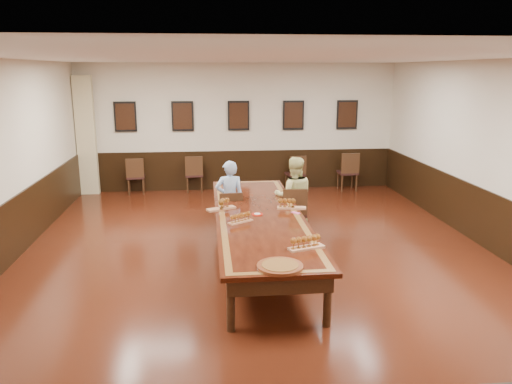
{
  "coord_description": "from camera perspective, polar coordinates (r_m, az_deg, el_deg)",
  "views": [
    {
      "loc": [
        -0.82,
        -7.7,
        3.02
      ],
      "look_at": [
        0.0,
        0.5,
        1.0
      ],
      "focal_mm": 35.0,
      "sensor_mm": 36.0,
      "label": 1
    }
  ],
  "objects": [
    {
      "name": "floor",
      "position": [
        8.31,
        0.34,
        -7.6
      ],
      "size": [
        8.0,
        10.0,
        0.02
      ],
      "primitive_type": "cube",
      "color": "black",
      "rests_on": "ground"
    },
    {
      "name": "flight_d",
      "position": [
        6.54,
        5.76,
        -5.8
      ],
      "size": [
        0.51,
        0.3,
        0.18
      ],
      "color": "#A86B46",
      "rests_on": "conference_table"
    },
    {
      "name": "wall_right",
      "position": [
        9.19,
        26.11,
        3.48
      ],
      "size": [
        0.02,
        10.0,
        3.2
      ],
      "primitive_type": "cube",
      "color": "beige",
      "rests_on": "floor"
    },
    {
      "name": "curtain",
      "position": [
        12.95,
        -18.84,
        6.08
      ],
      "size": [
        0.45,
        0.18,
        2.9
      ],
      "primitive_type": "cube",
      "color": "#C0B384",
      "rests_on": "floor"
    },
    {
      "name": "person_man",
      "position": [
        9.16,
        -3.02,
        -0.8
      ],
      "size": [
        0.54,
        0.37,
        1.43
      ],
      "primitive_type": "imported",
      "rotation": [
        0.0,
        0.0,
        3.2
      ],
      "color": "#4D7FC1",
      "rests_on": "floor"
    },
    {
      "name": "conference_table",
      "position": [
        8.11,
        0.35,
        -3.51
      ],
      "size": [
        1.4,
        5.0,
        0.76
      ],
      "color": "black",
      "rests_on": "floor"
    },
    {
      "name": "spare_chair_c",
      "position": [
        12.82,
        4.49,
        2.21
      ],
      "size": [
        0.52,
        0.55,
        0.92
      ],
      "primitive_type": null,
      "rotation": [
        0.0,
        0.0,
        3.35
      ],
      "color": "black",
      "rests_on": "floor"
    },
    {
      "name": "chair_man",
      "position": [
        9.14,
        -2.94,
        -2.58
      ],
      "size": [
        0.44,
        0.48,
        0.9
      ],
      "primitive_type": null,
      "rotation": [
        0.0,
        0.0,
        3.2
      ],
      "color": "black",
      "rests_on": "floor"
    },
    {
      "name": "flight_c",
      "position": [
        7.62,
        -1.8,
        -3.01
      ],
      "size": [
        0.4,
        0.33,
        0.15
      ],
      "color": "#A86B46",
      "rests_on": "conference_table"
    },
    {
      "name": "spare_chair_d",
      "position": [
        13.01,
        10.42,
        2.35
      ],
      "size": [
        0.47,
        0.51,
        0.99
      ],
      "primitive_type": null,
      "rotation": [
        0.0,
        0.0,
        3.16
      ],
      "color": "black",
      "rests_on": "floor"
    },
    {
      "name": "wainscoting",
      "position": [
        8.14,
        0.35,
        -4.26
      ],
      "size": [
        8.0,
        10.0,
        1.0
      ],
      "color": "black",
      "rests_on": "floor"
    },
    {
      "name": "spare_chair_b",
      "position": [
        12.77,
        -7.1,
        2.13
      ],
      "size": [
        0.46,
        0.5,
        0.93
      ],
      "primitive_type": null,
      "rotation": [
        0.0,
        0.0,
        3.2
      ],
      "color": "black",
      "rests_on": "floor"
    },
    {
      "name": "chair_woman",
      "position": [
        9.25,
        4.36,
        -2.24
      ],
      "size": [
        0.48,
        0.52,
        0.95
      ],
      "primitive_type": null,
      "rotation": [
        0.0,
        0.0,
        3.05
      ],
      "color": "black",
      "rests_on": "floor"
    },
    {
      "name": "red_plate_grp",
      "position": [
        8.03,
        0.15,
        -2.57
      ],
      "size": [
        0.19,
        0.19,
        0.02
      ],
      "color": "#A8180B",
      "rests_on": "conference_table"
    },
    {
      "name": "posters",
      "position": [
        12.71,
        -2.01,
        8.71
      ],
      "size": [
        6.14,
        0.04,
        0.74
      ],
      "color": "black",
      "rests_on": "wall_back"
    },
    {
      "name": "wall_front",
      "position": [
        3.15,
        10.27,
        -13.27
      ],
      "size": [
        8.0,
        0.02,
        3.2
      ],
      "primitive_type": "cube",
      "color": "beige",
      "rests_on": "floor"
    },
    {
      "name": "carved_platter",
      "position": [
        5.94,
        2.76,
        -8.46
      ],
      "size": [
        0.6,
        0.6,
        0.04
      ],
      "color": "#552311",
      "rests_on": "conference_table"
    },
    {
      "name": "flight_b",
      "position": [
        8.38,
        3.86,
        -1.38
      ],
      "size": [
        0.5,
        0.21,
        0.18
      ],
      "color": "#A86B46",
      "rests_on": "conference_table"
    },
    {
      "name": "wall_back",
      "position": [
        12.81,
        -2.02,
        7.4
      ],
      "size": [
        8.0,
        0.02,
        3.2
      ],
      "primitive_type": "cube",
      "color": "beige",
      "rests_on": "floor"
    },
    {
      "name": "pink_phone",
      "position": [
        8.15,
        4.55,
        -2.39
      ],
      "size": [
        0.14,
        0.16,
        0.01
      ],
      "primitive_type": "cube",
      "rotation": [
        0.0,
        0.0,
        0.67
      ],
      "color": "#FB53A2",
      "rests_on": "conference_table"
    },
    {
      "name": "spare_chair_a",
      "position": [
        12.82,
        -13.57,
        1.85
      ],
      "size": [
        0.46,
        0.5,
        0.92
      ],
      "primitive_type": null,
      "rotation": [
        0.0,
        0.0,
        3.21
      ],
      "color": "black",
      "rests_on": "floor"
    },
    {
      "name": "ceiling",
      "position": [
        7.74,
        0.38,
        15.19
      ],
      "size": [
        8.0,
        10.0,
        0.02
      ],
      "primitive_type": "cube",
      "color": "white",
      "rests_on": "floor"
    },
    {
      "name": "flight_a",
      "position": [
        8.33,
        -3.89,
        -1.45
      ],
      "size": [
        0.51,
        0.34,
        0.18
      ],
      "color": "#A86B46",
      "rests_on": "conference_table"
    },
    {
      "name": "person_woman",
      "position": [
        9.28,
        4.34,
        -0.49
      ],
      "size": [
        0.78,
        0.63,
        1.48
      ],
      "primitive_type": "imported",
      "rotation": [
        0.0,
        0.0,
        3.05
      ],
      "color": "#D9D788",
      "rests_on": "floor"
    }
  ]
}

